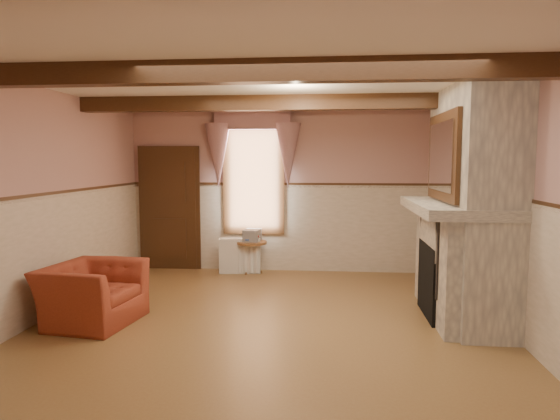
# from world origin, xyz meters

# --- Properties ---
(floor) EXTENTS (5.50, 6.00, 0.01)m
(floor) POSITION_xyz_m (0.00, 0.00, 0.00)
(floor) COLOR brown
(floor) RESTS_ON ground
(ceiling) EXTENTS (5.50, 6.00, 0.01)m
(ceiling) POSITION_xyz_m (0.00, 0.00, 2.80)
(ceiling) COLOR silver
(ceiling) RESTS_ON wall_back
(wall_back) EXTENTS (5.50, 0.02, 2.80)m
(wall_back) POSITION_xyz_m (0.00, 3.00, 1.40)
(wall_back) COLOR tan
(wall_back) RESTS_ON floor
(wall_front) EXTENTS (5.50, 0.02, 2.80)m
(wall_front) POSITION_xyz_m (0.00, -3.00, 1.40)
(wall_front) COLOR tan
(wall_front) RESTS_ON floor
(wall_left) EXTENTS (0.02, 6.00, 2.80)m
(wall_left) POSITION_xyz_m (-2.75, 0.00, 1.40)
(wall_left) COLOR tan
(wall_left) RESTS_ON floor
(wall_right) EXTENTS (0.02, 6.00, 2.80)m
(wall_right) POSITION_xyz_m (2.75, 0.00, 1.40)
(wall_right) COLOR tan
(wall_right) RESTS_ON floor
(wainscot) EXTENTS (5.50, 6.00, 1.50)m
(wainscot) POSITION_xyz_m (0.00, 0.00, 0.75)
(wainscot) COLOR beige
(wainscot) RESTS_ON floor
(chair_rail) EXTENTS (5.50, 6.00, 0.08)m
(chair_rail) POSITION_xyz_m (0.00, 0.00, 1.50)
(chair_rail) COLOR black
(chair_rail) RESTS_ON wainscot
(firebox) EXTENTS (0.20, 0.95, 0.90)m
(firebox) POSITION_xyz_m (2.00, 0.60, 0.45)
(firebox) COLOR black
(firebox) RESTS_ON floor
(armchair) EXTENTS (1.08, 1.20, 0.70)m
(armchair) POSITION_xyz_m (-2.08, -0.07, 0.35)
(armchair) COLOR maroon
(armchair) RESTS_ON floor
(side_table) EXTENTS (0.55, 0.55, 0.55)m
(side_table) POSITION_xyz_m (-0.60, 2.70, 0.28)
(side_table) COLOR brown
(side_table) RESTS_ON floor
(book_stack) EXTENTS (0.30, 0.35, 0.20)m
(book_stack) POSITION_xyz_m (-0.60, 2.74, 0.65)
(book_stack) COLOR #B7AD8C
(book_stack) RESTS_ON side_table
(radiator) EXTENTS (0.72, 0.26, 0.60)m
(radiator) POSITION_xyz_m (-0.80, 2.70, 0.30)
(radiator) COLOR silver
(radiator) RESTS_ON floor
(bowl) EXTENTS (0.37, 0.37, 0.09)m
(bowl) POSITION_xyz_m (2.24, 0.59, 1.47)
(bowl) COLOR brown
(bowl) RESTS_ON mantel
(mantel_clock) EXTENTS (0.14, 0.24, 0.20)m
(mantel_clock) POSITION_xyz_m (2.24, 1.40, 1.52)
(mantel_clock) COLOR black
(mantel_clock) RESTS_ON mantel
(oil_lamp) EXTENTS (0.11, 0.11, 0.28)m
(oil_lamp) POSITION_xyz_m (2.24, 1.21, 1.56)
(oil_lamp) COLOR gold
(oil_lamp) RESTS_ON mantel
(candle_red) EXTENTS (0.06, 0.06, 0.16)m
(candle_red) POSITION_xyz_m (2.24, -0.11, 1.50)
(candle_red) COLOR #A3142D
(candle_red) RESTS_ON mantel
(jar_yellow) EXTENTS (0.06, 0.06, 0.12)m
(jar_yellow) POSITION_xyz_m (2.24, 0.37, 1.48)
(jar_yellow) COLOR gold
(jar_yellow) RESTS_ON mantel
(fireplace) EXTENTS (0.85, 2.00, 2.80)m
(fireplace) POSITION_xyz_m (2.42, 0.60, 1.40)
(fireplace) COLOR gray
(fireplace) RESTS_ON floor
(mantel) EXTENTS (1.05, 2.05, 0.12)m
(mantel) POSITION_xyz_m (2.24, 0.60, 1.36)
(mantel) COLOR gray
(mantel) RESTS_ON fireplace
(overmantel_mirror) EXTENTS (0.06, 1.44, 1.04)m
(overmantel_mirror) POSITION_xyz_m (2.06, 0.60, 1.97)
(overmantel_mirror) COLOR silver
(overmantel_mirror) RESTS_ON fireplace
(door) EXTENTS (1.10, 0.10, 2.10)m
(door) POSITION_xyz_m (-2.10, 2.94, 1.05)
(door) COLOR black
(door) RESTS_ON floor
(window) EXTENTS (1.06, 0.08, 2.02)m
(window) POSITION_xyz_m (-0.60, 2.97, 1.65)
(window) COLOR white
(window) RESTS_ON wall_back
(window_drapes) EXTENTS (1.30, 0.14, 1.40)m
(window_drapes) POSITION_xyz_m (-0.60, 2.88, 2.25)
(window_drapes) COLOR gray
(window_drapes) RESTS_ON wall_back
(ceiling_beam_front) EXTENTS (5.50, 0.18, 0.20)m
(ceiling_beam_front) POSITION_xyz_m (0.00, -1.20, 2.70)
(ceiling_beam_front) COLOR black
(ceiling_beam_front) RESTS_ON ceiling
(ceiling_beam_back) EXTENTS (5.50, 0.18, 0.20)m
(ceiling_beam_back) POSITION_xyz_m (0.00, 1.20, 2.70)
(ceiling_beam_back) COLOR black
(ceiling_beam_back) RESTS_ON ceiling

